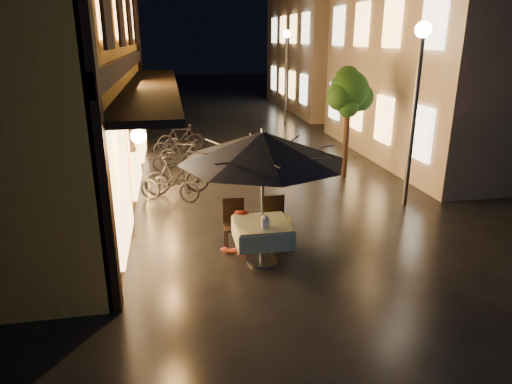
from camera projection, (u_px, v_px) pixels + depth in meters
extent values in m
plane|color=black|center=(310.00, 250.00, 8.78)|extent=(90.00, 90.00, 0.00)
cube|color=gold|center=(22.00, 55.00, 10.38)|extent=(4.50, 11.00, 7.00)
cube|color=black|center=(126.00, 64.00, 10.84)|extent=(0.12, 11.00, 0.35)
cube|color=black|center=(152.00, 87.00, 11.11)|extent=(1.20, 10.50, 0.12)
cube|color=#FFBB68|center=(118.00, 1.00, 9.50)|extent=(0.10, 0.90, 1.50)
cube|color=#FFBB68|center=(127.00, 9.00, 11.82)|extent=(0.10, 0.90, 1.50)
cube|color=#FFBB68|center=(134.00, 13.00, 14.15)|extent=(0.10, 0.90, 1.50)
cube|color=#FFBB68|center=(121.00, 183.00, 8.20)|extent=(0.10, 2.20, 2.40)
cube|color=#FFBB68|center=(134.00, 142.00, 11.45)|extent=(0.10, 2.20, 2.40)
cube|color=#FFBB68|center=(141.00, 119.00, 14.71)|extent=(0.10, 2.20, 2.40)
cube|color=#A19482|center=(474.00, 58.00, 15.10)|extent=(7.00, 9.00, 6.50)
cube|color=#FFBB68|center=(421.00, 133.00, 11.97)|extent=(0.10, 1.00, 1.40)
cube|color=#FFBB68|center=(434.00, 20.00, 11.07)|extent=(0.10, 1.00, 1.40)
cube|color=#FFBB68|center=(384.00, 119.00, 14.01)|extent=(0.10, 1.00, 1.40)
cube|color=#FFBB68|center=(393.00, 22.00, 13.12)|extent=(0.10, 1.00, 1.40)
cube|color=#FFBB68|center=(356.00, 109.00, 16.06)|extent=(0.10, 1.00, 1.40)
cube|color=#FFBB68|center=(362.00, 24.00, 15.16)|extent=(0.10, 1.00, 1.40)
cube|color=#FFBB68|center=(334.00, 101.00, 18.11)|extent=(0.10, 1.00, 1.40)
cube|color=#FFBB68|center=(339.00, 26.00, 17.21)|extent=(0.10, 1.00, 1.40)
cube|color=#A19482|center=(346.00, 45.00, 25.72)|extent=(7.00, 10.00, 7.00)
cube|color=#FFBB68|center=(303.00, 89.00, 22.21)|extent=(0.10, 1.00, 1.40)
cube|color=#FFBB68|center=(305.00, 28.00, 21.31)|extent=(0.10, 1.00, 1.40)
cube|color=#FFBB68|center=(292.00, 85.00, 24.25)|extent=(0.10, 1.00, 1.40)
cube|color=#FFBB68|center=(293.00, 29.00, 23.35)|extent=(0.10, 1.00, 1.40)
cube|color=#FFBB68|center=(282.00, 81.00, 26.30)|extent=(0.10, 1.00, 1.40)
cube|color=#FFBB68|center=(283.00, 30.00, 25.40)|extent=(0.10, 1.00, 1.40)
cube|color=#FFBB68|center=(274.00, 78.00, 28.35)|extent=(0.10, 1.00, 1.40)
cube|color=#FFBB68|center=(274.00, 30.00, 27.45)|extent=(0.10, 1.00, 1.40)
cylinder|color=black|center=(346.00, 140.00, 13.03)|extent=(0.16, 0.16, 2.20)
sphere|color=black|center=(349.00, 90.00, 12.59)|extent=(1.10, 1.10, 1.10)
sphere|color=black|center=(359.00, 97.00, 12.80)|extent=(0.80, 0.80, 0.80)
sphere|color=black|center=(340.00, 97.00, 12.44)|extent=(0.76, 0.76, 0.76)
sphere|color=black|center=(348.00, 78.00, 12.78)|extent=(0.70, 0.70, 0.70)
sphere|color=black|center=(348.00, 106.00, 12.46)|extent=(0.60, 0.60, 0.60)
cylinder|color=#59595E|center=(413.00, 124.00, 10.52)|extent=(0.12, 0.12, 4.00)
sphere|color=#FDECC0|center=(423.00, 30.00, 9.87)|extent=(0.36, 0.36, 0.36)
cylinder|color=#59595E|center=(286.00, 79.00, 21.69)|extent=(0.12, 0.12, 4.00)
sphere|color=#FDECC0|center=(287.00, 34.00, 21.04)|extent=(0.36, 0.36, 0.36)
cylinder|color=#59595E|center=(262.00, 244.00, 8.20)|extent=(0.10, 0.10, 0.72)
cylinder|color=#59595E|center=(262.00, 261.00, 8.31)|extent=(0.56, 0.56, 0.04)
cube|color=#2B5534|center=(262.00, 224.00, 8.08)|extent=(0.95, 0.95, 0.06)
cube|color=#2B5534|center=(288.00, 231.00, 8.21)|extent=(0.04, 0.95, 0.33)
cube|color=#2B5534|center=(236.00, 235.00, 8.05)|extent=(0.04, 0.95, 0.33)
cube|color=#2B5534|center=(257.00, 222.00, 8.57)|extent=(0.95, 0.04, 0.33)
cube|color=#2B5534|center=(268.00, 244.00, 7.69)|extent=(0.95, 0.04, 0.33)
cylinder|color=#59595E|center=(262.00, 203.00, 7.95)|extent=(0.05, 0.05, 2.30)
cone|color=black|center=(263.00, 147.00, 7.63)|extent=(2.87, 2.87, 0.52)
cylinder|color=#59595E|center=(263.00, 132.00, 7.55)|extent=(0.06, 0.06, 0.12)
cube|color=black|center=(235.00, 227.00, 8.71)|extent=(0.42, 0.42, 0.05)
cube|color=black|center=(233.00, 211.00, 8.81)|extent=(0.42, 0.04, 0.55)
cylinder|color=black|center=(227.00, 243.00, 8.59)|extent=(0.04, 0.04, 0.43)
cylinder|color=black|center=(246.00, 241.00, 8.65)|extent=(0.04, 0.04, 0.43)
cylinder|color=black|center=(225.00, 235.00, 8.92)|extent=(0.04, 0.04, 0.43)
cylinder|color=black|center=(243.00, 234.00, 8.98)|extent=(0.04, 0.04, 0.43)
cube|color=black|center=(276.00, 224.00, 8.85)|extent=(0.42, 0.42, 0.05)
cube|color=black|center=(274.00, 209.00, 8.95)|extent=(0.42, 0.04, 0.55)
cylinder|color=black|center=(269.00, 240.00, 8.73)|extent=(0.04, 0.04, 0.43)
cylinder|color=black|center=(287.00, 238.00, 8.79)|extent=(0.04, 0.04, 0.43)
cylinder|color=black|center=(265.00, 232.00, 9.06)|extent=(0.04, 0.04, 0.43)
cylinder|color=black|center=(282.00, 231.00, 9.12)|extent=(0.04, 0.04, 0.43)
cube|color=white|center=(265.00, 223.00, 7.82)|extent=(0.11, 0.11, 0.18)
cube|color=#FFD88C|center=(265.00, 223.00, 7.82)|extent=(0.07, 0.07, 0.12)
cone|color=white|center=(265.00, 216.00, 7.78)|extent=(0.16, 0.16, 0.07)
imported|color=#BC4029|center=(240.00, 211.00, 8.51)|extent=(0.93, 0.82, 1.62)
imported|color=yellow|center=(278.00, 214.00, 8.68)|extent=(1.03, 0.77, 1.41)
imported|color=black|center=(169.00, 185.00, 11.32)|extent=(1.67, 1.15, 0.83)
imported|color=black|center=(177.00, 175.00, 11.77)|extent=(1.75, 0.70, 1.02)
imported|color=black|center=(178.00, 158.00, 13.87)|extent=(1.57, 0.56, 0.82)
imported|color=black|center=(184.00, 154.00, 14.05)|extent=(1.67, 1.02, 0.97)
imported|color=black|center=(176.00, 145.00, 15.61)|extent=(1.55, 0.63, 0.80)
imported|color=black|center=(181.00, 138.00, 16.20)|extent=(1.71, 0.66, 1.00)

